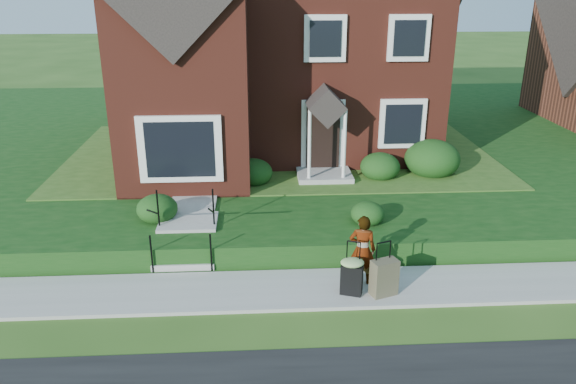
{
  "coord_description": "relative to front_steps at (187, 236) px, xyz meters",
  "views": [
    {
      "loc": [
        -0.78,
        -10.32,
        6.2
      ],
      "look_at": [
        -0.08,
        2.0,
        1.49
      ],
      "focal_mm": 35.0,
      "sensor_mm": 36.0,
      "label": 1
    }
  ],
  "objects": [
    {
      "name": "front_steps",
      "position": [
        0.0,
        0.0,
        0.0
      ],
      "size": [
        1.4,
        2.02,
        1.5
      ],
      "color": "#9E9B93",
      "rests_on": "ground"
    },
    {
      "name": "sidewalk",
      "position": [
        2.5,
        -1.84,
        -0.43
      ],
      "size": [
        60.0,
        1.6,
        0.08
      ],
      "primitive_type": "cube",
      "color": "#9E9B93",
      "rests_on": "ground"
    },
    {
      "name": "foundation_shrubs",
      "position": [
        3.49,
        3.2,
        0.61
      ],
      "size": [
        10.02,
        4.8,
        1.17
      ],
      "color": "#113810",
      "rests_on": "terrace"
    },
    {
      "name": "ground",
      "position": [
        2.5,
        -1.84,
        -0.47
      ],
      "size": [
        120.0,
        120.0,
        0.0
      ],
      "primitive_type": "plane",
      "color": "#2D5119",
      "rests_on": "ground"
    },
    {
      "name": "walkway",
      "position": [
        0.0,
        3.16,
        0.16
      ],
      "size": [
        1.2,
        6.0,
        0.06
      ],
      "primitive_type": "cube",
      "color": "#9E9B93",
      "rests_on": "terrace"
    },
    {
      "name": "woman",
      "position": [
        3.88,
        -1.68,
        0.38
      ],
      "size": [
        0.64,
        0.49,
        1.55
      ],
      "primitive_type": "imported",
      "rotation": [
        0.0,
        0.0,
        2.9
      ],
      "color": "#999999",
      "rests_on": "sidewalk"
    },
    {
      "name": "suitcase_black",
      "position": [
        3.6,
        -2.14,
        0.06
      ],
      "size": [
        0.59,
        0.54,
        1.17
      ],
      "rotation": [
        0.0,
        0.0,
        -0.34
      ],
      "color": "black",
      "rests_on": "sidewalk"
    },
    {
      "name": "main_house",
      "position": [
        2.29,
        7.76,
        4.79
      ],
      "size": [
        10.4,
        10.2,
        9.4
      ],
      "color": "maroon",
      "rests_on": "terrace"
    },
    {
      "name": "terrace",
      "position": [
        6.5,
        9.06,
        -0.17
      ],
      "size": [
        44.0,
        20.0,
        0.6
      ],
      "primitive_type": "cube",
      "color": "#10380F",
      "rests_on": "ground"
    },
    {
      "name": "suitcase_olive",
      "position": [
        4.26,
        -2.2,
        -0.01
      ],
      "size": [
        0.61,
        0.47,
        1.16
      ],
      "rotation": [
        0.0,
        0.0,
        0.35
      ],
      "color": "brown",
      "rests_on": "sidewalk"
    }
  ]
}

